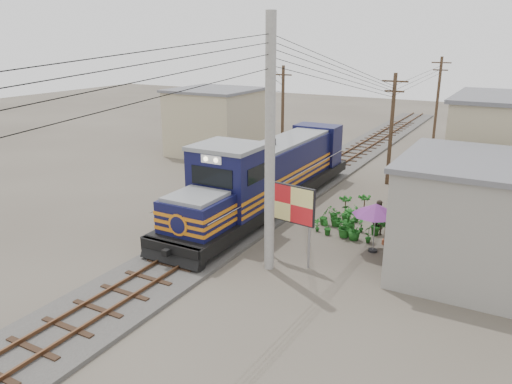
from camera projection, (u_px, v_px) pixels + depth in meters
The scene contains 16 objects.
ground at pixel (206, 247), 22.57m from camera, with size 120.00×120.00×0.00m, color #473F35.
ballast at pixel (297, 189), 30.89m from camera, with size 3.60×70.00×0.16m, color #595651.
track at pixel (297, 186), 30.84m from camera, with size 1.15×70.00×0.12m.
locomotive at pixel (267, 177), 26.96m from camera, with size 3.12×16.98×4.21m.
utility_pole_main at pixel (270, 149), 19.04m from camera, with size 0.40×0.40×10.00m.
wooden_pole_mid at pixel (391, 127), 31.07m from camera, with size 1.60×0.24×7.00m.
wooden_pole_far at pixel (437, 100), 42.53m from camera, with size 1.60×0.24×7.50m.
wooden_pole_left at pixel (283, 109), 38.81m from camera, with size 1.60×0.24×7.00m.
power_lines at pixel (287, 66), 27.46m from camera, with size 9.65×19.00×3.30m.
shophouse_front at pixel (497, 221), 19.04m from camera, with size 7.35×6.30×4.70m.
shophouse_back at pixel (511, 140), 35.20m from camera, with size 6.30×6.30×4.20m.
shophouse_left at pixel (215, 121), 39.77m from camera, with size 6.30×6.30×5.20m.
billboard at pixel (291, 206), 20.30m from camera, with size 2.19×0.44×3.39m.
market_umbrella at pixel (376, 210), 21.49m from camera, with size 2.39×2.39×2.24m.
vendor at pixel (378, 217), 23.77m from camera, with size 0.63×0.42×1.73m, color black.
plant_nursery at pixel (346, 222), 24.28m from camera, with size 3.25×3.12×1.08m.
Camera 1 is at (12.09, -17.08, 9.11)m, focal length 35.00 mm.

